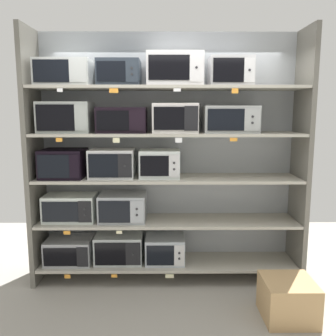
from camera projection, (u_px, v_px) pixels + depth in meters
ground at (169, 332)px, 3.05m from camera, size 6.81×6.00×0.02m
back_panel at (168, 155)px, 4.09m from camera, size 3.01×0.04×2.72m
upright_left at (34, 159)px, 3.81m from camera, size 0.05×0.51×2.72m
upright_right at (301, 158)px, 3.83m from camera, size 0.05×0.51×2.72m
shelf_0 at (168, 262)px, 4.01m from camera, size 2.81×0.51×0.03m
microwave_0 at (70, 250)px, 3.97m from camera, size 0.50×0.41×0.27m
microwave_1 at (119, 248)px, 3.97m from camera, size 0.52×0.36×0.31m
microwave_2 at (165, 249)px, 3.98m from camera, size 0.43×0.39×0.29m
price_tag_0 at (67, 276)px, 3.75m from camera, size 0.06×0.00×0.04m
price_tag_1 at (114, 276)px, 3.75m from camera, size 0.06×0.00×0.03m
price_tag_2 at (170, 276)px, 3.76m from camera, size 0.09×0.00×0.04m
shelf_1 at (168, 221)px, 3.93m from camera, size 2.81×0.51×0.03m
microwave_3 at (70, 208)px, 3.89m from camera, size 0.55×0.35×0.29m
microwave_4 at (123, 207)px, 3.90m from camera, size 0.50×0.40×0.30m
price_tag_3 at (67, 233)px, 3.67m from camera, size 0.07×0.00×0.04m
price_tag_4 at (119, 232)px, 3.68m from camera, size 0.06×0.00×0.03m
shelf_2 at (168, 178)px, 3.85m from camera, size 2.81×0.51×0.03m
microwave_5 at (64, 163)px, 3.82m from camera, size 0.45×0.43×0.30m
microwave_6 at (112, 163)px, 3.82m from camera, size 0.47×0.37×0.31m
microwave_7 at (160, 164)px, 3.82m from camera, size 0.43×0.36×0.30m
shelf_3 at (168, 134)px, 3.78m from camera, size 2.81×0.51×0.03m
microwave_8 at (66, 117)px, 3.74m from camera, size 0.54×0.37×0.32m
microwave_9 at (122, 120)px, 3.75m from camera, size 0.52×0.35×0.27m
microwave_10 at (175, 118)px, 3.75m from camera, size 0.47×0.37×0.31m
microwave_11 at (230, 119)px, 3.75m from camera, size 0.57×0.37×0.28m
price_tag_5 at (59, 140)px, 3.52m from camera, size 0.06×0.00×0.04m
price_tag_6 at (116, 140)px, 3.53m from camera, size 0.07×0.00×0.05m
price_tag_7 at (179, 140)px, 3.53m from camera, size 0.07×0.00×0.05m
price_tag_8 at (234, 140)px, 3.53m from camera, size 0.07×0.00×0.04m
shelf_4 at (168, 88)px, 3.70m from camera, size 2.81×0.51×0.03m
microwave_12 at (65, 73)px, 3.67m from camera, size 0.56×0.40×0.27m
microwave_13 at (119, 73)px, 3.67m from camera, size 0.43×0.41×0.26m
microwave_14 at (175, 70)px, 3.67m from camera, size 0.57×0.39×0.34m
microwave_15 at (231, 72)px, 3.68m from camera, size 0.44×0.34×0.30m
price_tag_9 at (60, 90)px, 3.44m from camera, size 0.05×0.00×0.04m
price_tag_10 at (114, 91)px, 3.45m from camera, size 0.09×0.00×0.04m
price_tag_11 at (177, 90)px, 3.45m from camera, size 0.07×0.00×0.03m
price_tag_12 at (235, 91)px, 3.46m from camera, size 0.06×0.00×0.05m
shipping_carton at (288, 299)px, 3.21m from camera, size 0.45×0.45×0.36m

